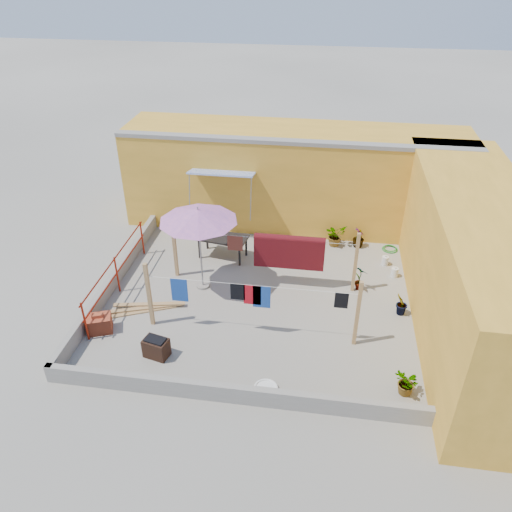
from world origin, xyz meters
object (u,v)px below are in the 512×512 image
white_basin (266,389)px  water_jug_a (395,272)px  brick_stack (99,324)px  water_jug_b (385,261)px  green_hose (390,249)px  plant_back_a (335,235)px  patio_umbrella (198,216)px  outdoor_table (223,239)px  brazier (156,347)px

white_basin → water_jug_a: 5.74m
brick_stack → water_jug_b: bearing=29.8°
green_hose → plant_back_a: (-1.73, 0.05, 0.32)m
patio_umbrella → water_jug_a: (5.33, 1.29, -2.08)m
water_jug_a → brick_stack: bearing=-154.6°
outdoor_table → water_jug_b: (4.86, 0.26, -0.48)m
white_basin → water_jug_b: 6.14m
plant_back_a → water_jug_b: bearing=-32.5°
white_basin → water_jug_b: water_jug_b is taller
brick_stack → water_jug_a: brick_stack is taller
green_hose → plant_back_a: bearing=178.3°
patio_umbrella → outdoor_table: patio_umbrella is taller
water_jug_a → patio_umbrella: bearing=-166.4°
brazier → water_jug_b: brazier is taller
plant_back_a → water_jug_a: bearing=-41.9°
outdoor_table → plant_back_a: (3.36, 1.22, -0.27)m
water_jug_a → water_jug_b: size_ratio=1.00×
patio_umbrella → brazier: patio_umbrella is taller
patio_umbrella → brick_stack: 3.63m
plant_back_a → outdoor_table: bearing=-160.1°
water_jug_a → brazier: bearing=-144.1°
brick_stack → white_basin: 4.51m
water_jug_b → water_jug_a: bearing=-69.1°
outdoor_table → water_jug_a: outdoor_table is taller
brick_stack → plant_back_a: (5.67, 5.06, 0.13)m
green_hose → plant_back_a: size_ratio=0.68×
brick_stack → green_hose: brick_stack is taller
water_jug_a → water_jug_b: (-0.23, 0.59, -0.00)m
brazier → water_jug_a: bearing=35.9°
green_hose → patio_umbrella: bearing=-152.3°
water_jug_a → plant_back_a: size_ratio=0.45×
patio_umbrella → white_basin: size_ratio=4.72×
patio_umbrella → brazier: bearing=-98.0°
patio_umbrella → water_jug_a: patio_umbrella is taller
brick_stack → green_hose: bearing=34.1°
water_jug_a → water_jug_b: 0.63m
white_basin → patio_umbrella: bearing=122.3°
brick_stack → water_jug_b: size_ratio=2.23×
patio_umbrella → brazier: size_ratio=3.97×
brick_stack → brazier: 1.78m
brick_stack → brazier: size_ratio=1.13×
outdoor_table → water_jug_b: bearing=3.1°
green_hose → plant_back_a: 1.76m
outdoor_table → brazier: outdoor_table is taller
patio_umbrella → water_jug_a: 5.87m
water_jug_b → green_hose: bearing=76.0°
patio_umbrella → brick_stack: patio_umbrella is taller
patio_umbrella → water_jug_b: (5.11, 1.89, -2.08)m
brazier → green_hose: (5.73, 5.65, -0.21)m
brick_stack → water_jug_a: size_ratio=2.22×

